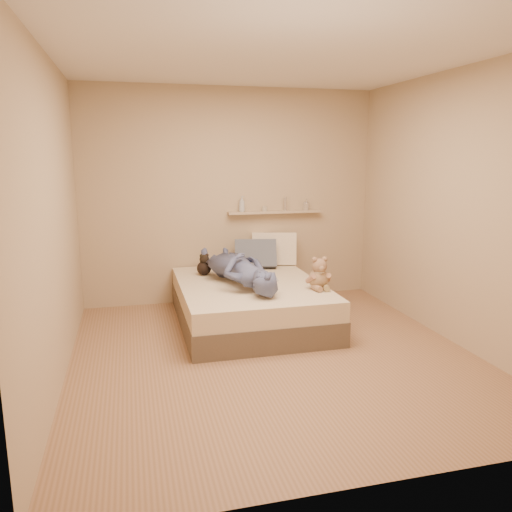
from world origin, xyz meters
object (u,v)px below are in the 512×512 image
object	(u,v)px
pillow_grey	(256,254)
game_console	(269,280)
teddy_bear	(319,276)
pillow_cream	(274,249)
wall_shelf	(275,212)
person	(238,268)
bed	(250,303)
dark_plush	(204,266)

from	to	relation	value
pillow_grey	game_console	bearing A→B (deg)	-97.96
teddy_bear	pillow_cream	size ratio (longest dim) A/B	0.62
game_console	wall_shelf	xyz separation A→B (m)	(0.48, 1.43, 0.49)
person	pillow_grey	bearing A→B (deg)	-129.18
person	game_console	bearing A→B (deg)	99.29
teddy_bear	pillow_grey	bearing A→B (deg)	109.33
pillow_grey	wall_shelf	bearing A→B (deg)	35.36
teddy_bear	wall_shelf	size ratio (longest dim) A/B	0.28
bed	game_console	bearing A→B (deg)	-82.09
teddy_bear	dark_plush	size ratio (longest dim) A/B	1.37
game_console	dark_plush	distance (m)	1.11
dark_plush	pillow_cream	xyz separation A→B (m)	(0.94, 0.36, 0.09)
game_console	pillow_cream	size ratio (longest dim) A/B	0.35
person	wall_shelf	bearing A→B (deg)	-137.87
wall_shelf	bed	bearing A→B (deg)	-121.18
bed	wall_shelf	size ratio (longest dim) A/B	1.58
pillow_grey	person	xyz separation A→B (m)	(-0.36, -0.69, 0.00)
pillow_cream	wall_shelf	xyz separation A→B (m)	(0.03, 0.08, 0.45)
pillow_cream	bed	bearing A→B (deg)	-121.82
teddy_bear	person	bearing A→B (deg)	151.12
pillow_cream	pillow_grey	xyz separation A→B (m)	(-0.27, -0.14, -0.03)
dark_plush	pillow_cream	size ratio (longest dim) A/B	0.46
teddy_bear	person	world-z (taller)	person
dark_plush	bed	bearing A→B (deg)	-47.98
dark_plush	pillow_cream	world-z (taller)	pillow_cream
wall_shelf	pillow_cream	bearing A→B (deg)	-113.87
game_console	dark_plush	bearing A→B (deg)	116.57
dark_plush	pillow_cream	bearing A→B (deg)	21.14
bed	pillow_grey	world-z (taller)	pillow_grey
pillow_grey	wall_shelf	xyz separation A→B (m)	(0.31, 0.22, 0.48)
pillow_cream	person	bearing A→B (deg)	-127.44
teddy_bear	pillow_grey	xyz separation A→B (m)	(-0.39, 1.11, 0.03)
teddy_bear	person	xyz separation A→B (m)	(-0.75, 0.42, 0.03)
game_console	wall_shelf	world-z (taller)	wall_shelf
dark_plush	pillow_grey	distance (m)	0.70
game_console	person	distance (m)	0.55
bed	game_console	world-z (taller)	game_console
game_console	pillow_cream	world-z (taller)	pillow_cream
pillow_grey	wall_shelf	distance (m)	0.61
bed	pillow_cream	xyz separation A→B (m)	(0.52, 0.83, 0.43)
pillow_grey	wall_shelf	size ratio (longest dim) A/B	0.42
pillow_cream	game_console	bearing A→B (deg)	-108.17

